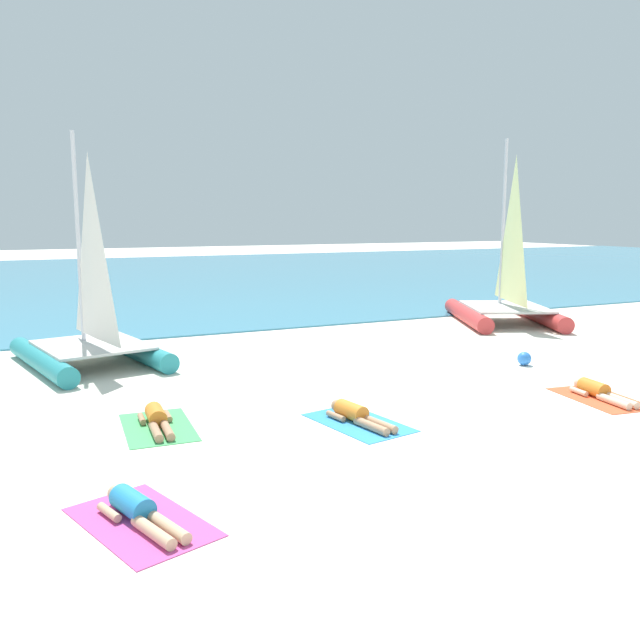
{
  "coord_description": "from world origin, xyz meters",
  "views": [
    {
      "loc": [
        -6.08,
        -8.41,
        3.46
      ],
      "look_at": [
        0.0,
        4.63,
        1.2
      ],
      "focal_mm": 36.53,
      "sensor_mm": 36.0,
      "label": 1
    }
  ],
  "objects_px": {
    "sailboat_teal": "(90,332)",
    "towel_center_right": "(358,423)",
    "sunbather_leftmost": "(138,510)",
    "towel_center_left": "(158,427)",
    "towel_rightmost": "(600,398)",
    "sailboat_red": "(505,296)",
    "sunbather_center_left": "(157,419)",
    "beach_ball": "(524,359)",
    "towel_leftmost": "(141,522)",
    "sunbather_center_right": "(356,415)",
    "sunbather_rightmost": "(598,391)"
  },
  "relations": [
    {
      "from": "towel_center_left",
      "to": "sailboat_red",
      "type": "bearing_deg",
      "value": 25.92
    },
    {
      "from": "towel_leftmost",
      "to": "towel_rightmost",
      "type": "relative_size",
      "value": 1.0
    },
    {
      "from": "sunbather_center_left",
      "to": "beach_ball",
      "type": "height_order",
      "value": "beach_ball"
    },
    {
      "from": "towel_center_left",
      "to": "towel_center_right",
      "type": "bearing_deg",
      "value": -20.94
    },
    {
      "from": "beach_ball",
      "to": "sailboat_teal",
      "type": "bearing_deg",
      "value": 155.13
    },
    {
      "from": "sailboat_teal",
      "to": "towel_center_right",
      "type": "relative_size",
      "value": 2.88
    },
    {
      "from": "sailboat_teal",
      "to": "beach_ball",
      "type": "relative_size",
      "value": 16.73
    },
    {
      "from": "sunbather_leftmost",
      "to": "towel_rightmost",
      "type": "bearing_deg",
      "value": -8.6
    },
    {
      "from": "towel_leftmost",
      "to": "towel_rightmost",
      "type": "height_order",
      "value": "same"
    },
    {
      "from": "towel_center_left",
      "to": "beach_ball",
      "type": "relative_size",
      "value": 5.82
    },
    {
      "from": "sunbather_center_left",
      "to": "towel_center_left",
      "type": "bearing_deg",
      "value": -90.0
    },
    {
      "from": "towel_leftmost",
      "to": "beach_ball",
      "type": "xyz_separation_m",
      "value": [
        9.67,
        4.4,
        0.16
      ]
    },
    {
      "from": "sailboat_red",
      "to": "sunbather_center_left",
      "type": "relative_size",
      "value": 3.84
    },
    {
      "from": "sunbather_center_right",
      "to": "towel_rightmost",
      "type": "xyz_separation_m",
      "value": [
        4.98,
        -0.72,
        -0.13
      ]
    },
    {
      "from": "towel_center_left",
      "to": "sunbather_rightmost",
      "type": "height_order",
      "value": "sunbather_rightmost"
    },
    {
      "from": "sailboat_teal",
      "to": "towel_center_left",
      "type": "xyz_separation_m",
      "value": [
        0.49,
        -5.32,
        -0.81
      ]
    },
    {
      "from": "sailboat_teal",
      "to": "towel_rightmost",
      "type": "bearing_deg",
      "value": -51.87
    },
    {
      "from": "towel_leftmost",
      "to": "beach_ball",
      "type": "height_order",
      "value": "beach_ball"
    },
    {
      "from": "towel_leftmost",
      "to": "sunbather_leftmost",
      "type": "height_order",
      "value": "sunbather_leftmost"
    },
    {
      "from": "sailboat_teal",
      "to": "sailboat_red",
      "type": "bearing_deg",
      "value": -8.55
    },
    {
      "from": "beach_ball",
      "to": "sailboat_red",
      "type": "bearing_deg",
      "value": 53.45
    },
    {
      "from": "sunbather_leftmost",
      "to": "towel_leftmost",
      "type": "bearing_deg",
      "value": -90.0
    },
    {
      "from": "sunbather_leftmost",
      "to": "towel_center_left",
      "type": "bearing_deg",
      "value": 57.39
    },
    {
      "from": "towel_center_right",
      "to": "sunbather_center_right",
      "type": "bearing_deg",
      "value": 100.22
    },
    {
      "from": "sailboat_red",
      "to": "towel_leftmost",
      "type": "xyz_separation_m",
      "value": [
        -13.46,
        -9.51,
        -0.89
      ]
    },
    {
      "from": "towel_center_right",
      "to": "beach_ball",
      "type": "height_order",
      "value": "beach_ball"
    },
    {
      "from": "towel_leftmost",
      "to": "sunbather_center_left",
      "type": "relative_size",
      "value": 1.21
    },
    {
      "from": "sailboat_red",
      "to": "towel_rightmost",
      "type": "height_order",
      "value": "sailboat_red"
    },
    {
      "from": "towel_center_left",
      "to": "towel_center_right",
      "type": "distance_m",
      "value": 3.38
    },
    {
      "from": "sunbather_center_left",
      "to": "sailboat_teal",
      "type": "bearing_deg",
      "value": 98.73
    },
    {
      "from": "sailboat_red",
      "to": "towel_center_left",
      "type": "xyz_separation_m",
      "value": [
        -12.6,
        -6.13,
        -0.89
      ]
    },
    {
      "from": "sunbather_leftmost",
      "to": "beach_ball",
      "type": "xyz_separation_m",
      "value": [
        9.69,
        4.33,
        0.03
      ]
    },
    {
      "from": "towel_leftmost",
      "to": "sunbather_leftmost",
      "type": "bearing_deg",
      "value": 107.87
    },
    {
      "from": "sailboat_teal",
      "to": "beach_ball",
      "type": "bearing_deg",
      "value": -36.94
    },
    {
      "from": "towel_leftmost",
      "to": "towel_center_left",
      "type": "xyz_separation_m",
      "value": [
        0.85,
        3.39,
        0.0
      ]
    },
    {
      "from": "sunbather_leftmost",
      "to": "towel_center_right",
      "type": "height_order",
      "value": "sunbather_leftmost"
    },
    {
      "from": "sailboat_teal",
      "to": "towel_center_left",
      "type": "distance_m",
      "value": 5.4
    },
    {
      "from": "sailboat_teal",
      "to": "sunbather_leftmost",
      "type": "bearing_deg",
      "value": -104.6
    },
    {
      "from": "sunbather_center_right",
      "to": "beach_ball",
      "type": "xyz_separation_m",
      "value": [
        5.67,
        2.15,
        0.03
      ]
    },
    {
      "from": "towel_center_left",
      "to": "sunbather_center_left",
      "type": "xyz_separation_m",
      "value": [
        0.0,
        0.07,
        0.13
      ]
    },
    {
      "from": "beach_ball",
      "to": "towel_center_right",
      "type": "bearing_deg",
      "value": -158.62
    },
    {
      "from": "beach_ball",
      "to": "sunbather_center_right",
      "type": "bearing_deg",
      "value": -159.24
    },
    {
      "from": "towel_leftmost",
      "to": "towel_center_left",
      "type": "relative_size",
      "value": 1.0
    },
    {
      "from": "sunbather_center_right",
      "to": "sunbather_rightmost",
      "type": "xyz_separation_m",
      "value": [
        4.99,
        -0.65,
        0.0
      ]
    },
    {
      "from": "towel_center_right",
      "to": "towel_rightmost",
      "type": "distance_m",
      "value": 5.01
    },
    {
      "from": "sailboat_red",
      "to": "sunbather_rightmost",
      "type": "bearing_deg",
      "value": -95.64
    },
    {
      "from": "sailboat_red",
      "to": "beach_ball",
      "type": "height_order",
      "value": "sailboat_red"
    },
    {
      "from": "towel_center_right",
      "to": "beach_ball",
      "type": "distance_m",
      "value": 6.08
    },
    {
      "from": "towel_center_left",
      "to": "sunbather_center_right",
      "type": "xyz_separation_m",
      "value": [
        3.14,
        -1.14,
        0.13
      ]
    },
    {
      "from": "towel_leftmost",
      "to": "sunbather_rightmost",
      "type": "bearing_deg",
      "value": 10.09
    }
  ]
}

